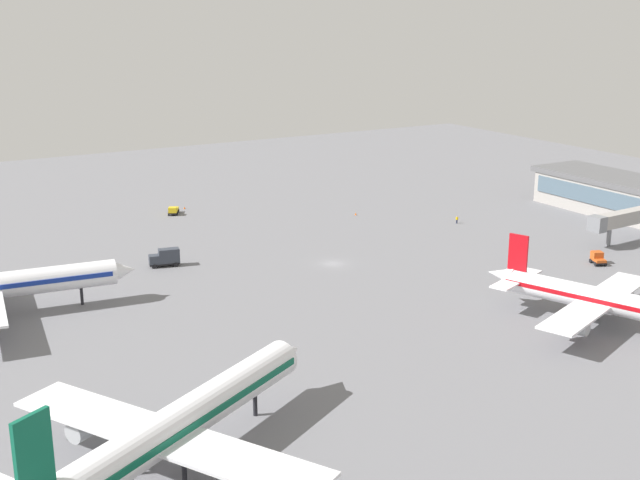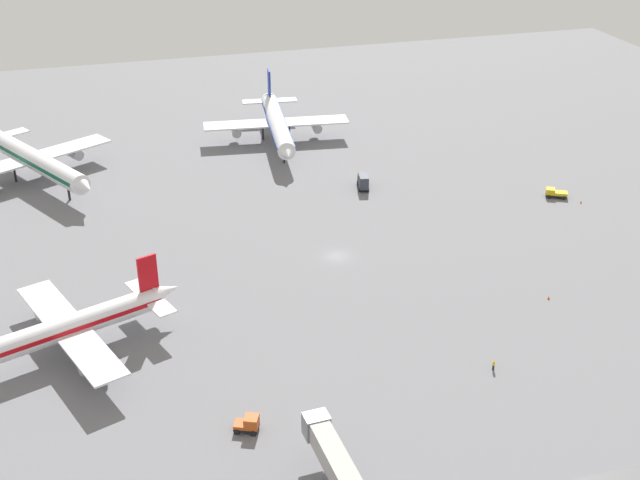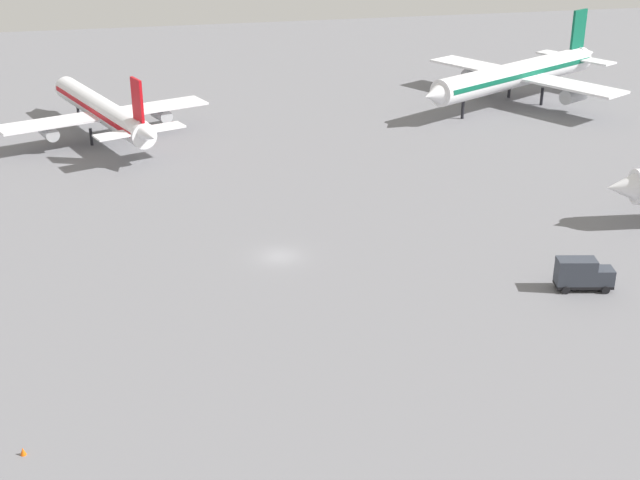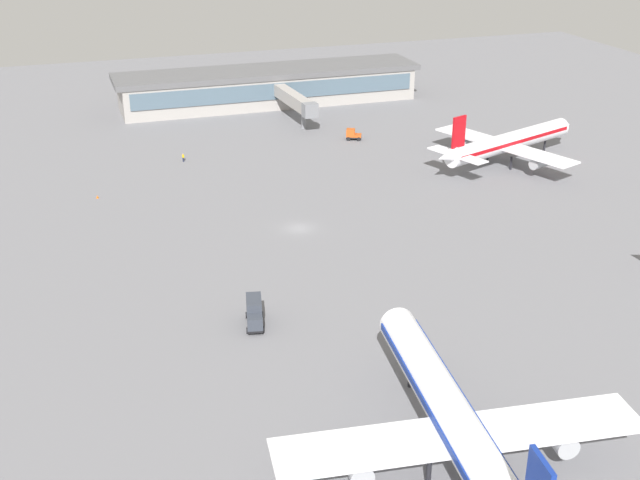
{
  "view_description": "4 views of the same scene",
  "coord_description": "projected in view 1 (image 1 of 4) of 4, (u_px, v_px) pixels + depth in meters",
  "views": [
    {
      "loc": [
        -125.98,
        76.33,
        46.07
      ],
      "look_at": [
        4.46,
        0.24,
        3.56
      ],
      "focal_mm": 46.11,
      "sensor_mm": 36.0,
      "label": 1
    },
    {
      "loc": [
        -39.59,
        -127.35,
        72.77
      ],
      "look_at": [
        -2.44,
        2.7,
        2.32
      ],
      "focal_mm": 46.58,
      "sensor_mm": 36.0,
      "label": 2
    },
    {
      "loc": [
        84.81,
        -14.66,
        39.43
      ],
      "look_at": [
        1.39,
        4.15,
        2.09
      ],
      "focal_mm": 49.45,
      "sensor_mm": 36.0,
      "label": 3
    },
    {
      "loc": [
        35.07,
        115.97,
        51.85
      ],
      "look_at": [
        0.32,
        11.68,
        2.92
      ],
      "focal_mm": 46.03,
      "sensor_mm": 36.0,
      "label": 4
    }
  ],
  "objects": [
    {
      "name": "ground",
      "position": [
        333.0,
        264.0,
        154.26
      ],
      "size": [
        288.0,
        288.0,
        0.0
      ],
      "primitive_type": "plane",
      "color": "slate"
    },
    {
      "name": "airplane_at_gate",
      "position": [
        606.0,
        301.0,
        121.75
      ],
      "size": [
        38.12,
        31.4,
        12.04
      ],
      "rotation": [
        0.0,
        0.0,
        3.5
      ],
      "color": "white",
      "rests_on": "ground"
    },
    {
      "name": "airplane_distant",
      "position": [
        173.0,
        427.0,
        83.44
      ],
      "size": [
        35.67,
        42.69,
        14.24
      ],
      "rotation": [
        0.0,
        0.0,
        5.22
      ],
      "color": "white",
      "rests_on": "ground"
    },
    {
      "name": "safety_cone_near_gate",
      "position": [
        356.0,
        214.0,
        190.52
      ],
      "size": [
        0.44,
        0.44,
        0.6
      ],
      "primitive_type": "cone",
      "color": "#EA590C",
      "rests_on": "ground"
    },
    {
      "name": "catering_truck",
      "position": [
        165.0,
        257.0,
        152.29
      ],
      "size": [
        3.15,
        5.88,
        3.3
      ],
      "rotation": [
        0.0,
        0.0,
        1.36
      ],
      "color": "black",
      "rests_on": "ground"
    },
    {
      "name": "pushback_tractor",
      "position": [
        173.0,
        210.0,
        191.14
      ],
      "size": [
        4.78,
        3.76,
        1.9
      ],
      "rotation": [
        0.0,
        0.0,
        2.66
      ],
      "color": "black",
      "rests_on": "ground"
    },
    {
      "name": "jet_bridge",
      "position": [
        628.0,
        217.0,
        167.45
      ],
      "size": [
        4.32,
        23.09,
        6.74
      ],
      "rotation": [
        0.0,
        0.0,
        1.63
      ],
      "color": "#9E9993",
      "rests_on": "ground"
    },
    {
      "name": "ground_crew_worker",
      "position": [
        457.0,
        220.0,
        183.0
      ],
      "size": [
        0.54,
        0.54,
        1.67
      ],
      "rotation": [
        0.0,
        0.0,
        2.41
      ],
      "color": "#1E2338",
      "rests_on": "ground"
    },
    {
      "name": "baggage_tug",
      "position": [
        598.0,
        258.0,
        153.75
      ],
      "size": [
        3.7,
        3.24,
        2.3
      ],
      "rotation": [
        0.0,
        0.0,
        5.87
      ],
      "color": "black",
      "rests_on": "ground"
    },
    {
      "name": "safety_cone_far_side",
      "position": [
        185.0,
        208.0,
        196.41
      ],
      "size": [
        0.44,
        0.44,
        0.6
      ],
      "primitive_type": "cone",
      "color": "#EA590C",
      "rests_on": "ground"
    }
  ]
}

